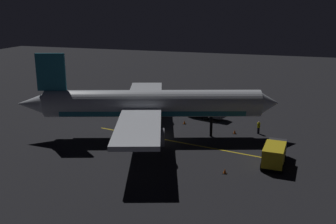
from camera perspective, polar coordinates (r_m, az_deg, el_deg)
The scene contains 9 objects.
ground_plane at distance 50.68m, azimuth -2.16°, elevation -3.74°, with size 180.00×180.00×0.20m, color black.
apron_guide_stripe at distance 48.52m, azimuth 1.87°, elevation -4.50°, with size 0.24×24.84×0.01m, color gold.
airliner at distance 49.42m, azimuth -2.88°, elevation 1.04°, with size 29.60×32.66×10.87m.
baggage_truck at distance 43.23m, azimuth 15.43°, elevation -5.97°, with size 5.83×2.54×2.32m.
catering_truck at distance 58.80m, azimuth 5.44°, elevation 0.30°, with size 3.72×6.14×2.38m.
ground_crew_worker at distance 52.84m, azimuth 13.20°, elevation -2.21°, with size 0.40×0.40×1.74m.
traffic_cone_near_left at distance 40.31m, azimuth 8.36°, elevation -8.63°, with size 0.50×0.50×0.55m.
traffic_cone_near_right at distance 55.78m, azimuth 2.44°, elevation -1.53°, with size 0.50×0.50×0.55m.
traffic_cone_under_wing at distance 52.39m, azimuth 9.79°, elevation -2.90°, with size 0.50×0.50×0.55m.
Camera 1 is at (44.95, 16.28, 16.71)m, focal length 41.39 mm.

